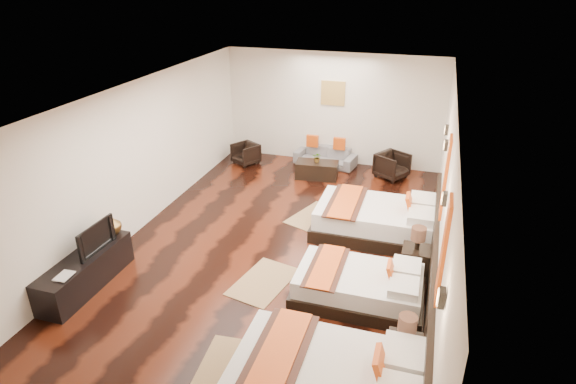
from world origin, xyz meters
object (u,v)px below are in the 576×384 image
(tv_console, at_px, (86,271))
(tv, at_px, (92,237))
(figurine, at_px, (111,224))
(table_plant, at_px, (317,157))
(bed_near, at_px, (332,382))
(bed_mid, at_px, (360,286))
(armchair_left, at_px, (246,154))
(nightstand_b, at_px, (415,258))
(sofa, at_px, (325,156))
(bed_far, at_px, (379,220))
(coffee_table, at_px, (317,170))
(nightstand_a, at_px, (404,352))
(book, at_px, (58,275))
(armchair_right, at_px, (392,166))

(tv_console, relative_size, tv, 2.21)
(figurine, height_order, table_plant, figurine)
(bed_near, height_order, bed_mid, bed_near)
(armchair_left, relative_size, table_plant, 2.45)
(nightstand_b, xyz_separation_m, sofa, (-2.52, 4.35, -0.08))
(sofa, relative_size, table_plant, 6.47)
(bed_far, distance_m, coffee_table, 2.91)
(nightstand_a, height_order, book, nightstand_a)
(bed_near, bearing_deg, figurine, 156.48)
(bed_far, relative_size, nightstand_a, 2.77)
(book, height_order, figurine, figurine)
(nightstand_a, height_order, nightstand_b, nightstand_b)
(armchair_left, xyz_separation_m, armchair_right, (3.71, 0.19, 0.04))
(bed_far, xyz_separation_m, nightstand_a, (0.75, -3.36, -0.01))
(bed_near, relative_size, bed_mid, 1.20)
(bed_near, bearing_deg, bed_far, 89.99)
(bed_far, distance_m, tv, 5.03)
(sofa, distance_m, armchair_right, 1.76)
(book, relative_size, armchair_right, 0.41)
(tv, xyz_separation_m, table_plant, (2.38, 5.10, -0.26))
(figurine, relative_size, sofa, 0.23)
(nightstand_b, height_order, tv, tv)
(bed_far, bearing_deg, bed_mid, -90.14)
(tv_console, bearing_deg, nightstand_a, -3.80)
(bed_far, height_order, figurine, figurine)
(book, bearing_deg, figurine, 90.00)
(table_plant, bearing_deg, armchair_right, 17.38)
(coffee_table, bearing_deg, nightstand_a, -65.98)
(tv_console, bearing_deg, tv, 77.62)
(table_plant, bearing_deg, bed_near, -74.52)
(coffee_table, bearing_deg, book, -112.45)
(figurine, height_order, coffee_table, figurine)
(tv_console, height_order, table_plant, table_plant)
(armchair_left, distance_m, coffee_table, 2.02)
(nightstand_a, distance_m, table_plant, 6.20)
(nightstand_b, distance_m, book, 5.51)
(bed_near, relative_size, sofa, 1.48)
(bed_mid, distance_m, bed_far, 2.10)
(tv, bearing_deg, nightstand_a, -95.02)
(nightstand_a, distance_m, sofa, 7.01)
(bed_far, relative_size, tv, 2.88)
(bed_mid, bearing_deg, nightstand_b, 51.18)
(figurine, relative_size, armchair_right, 0.52)
(bed_far, distance_m, tv_console, 5.18)
(armchair_left, bearing_deg, figurine, -64.45)
(nightstand_a, relative_size, armchair_left, 1.43)
(bed_far, xyz_separation_m, book, (-4.20, -3.57, 0.26))
(tv, xyz_separation_m, armchair_left, (0.39, 5.46, -0.52))
(figurine, xyz_separation_m, coffee_table, (2.42, 4.57, -0.53))
(bed_mid, relative_size, sofa, 1.24)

